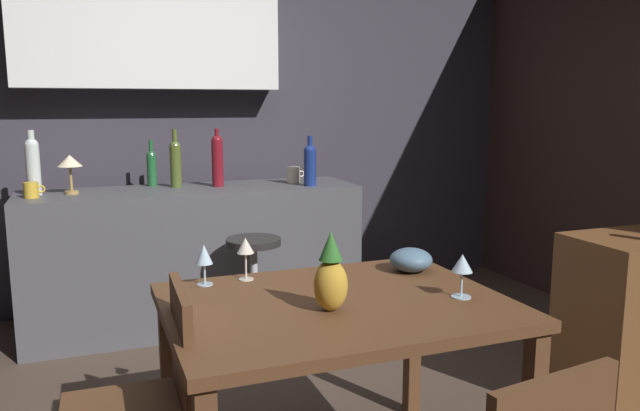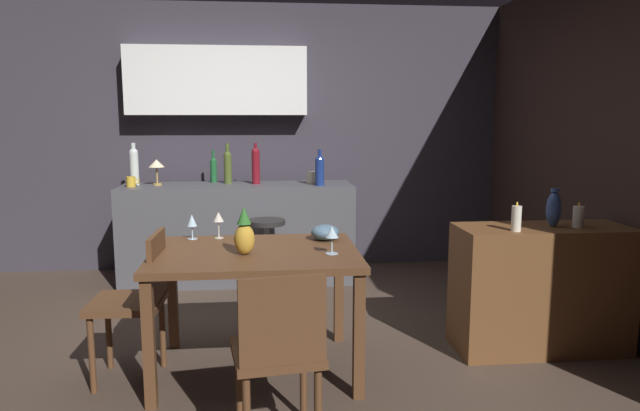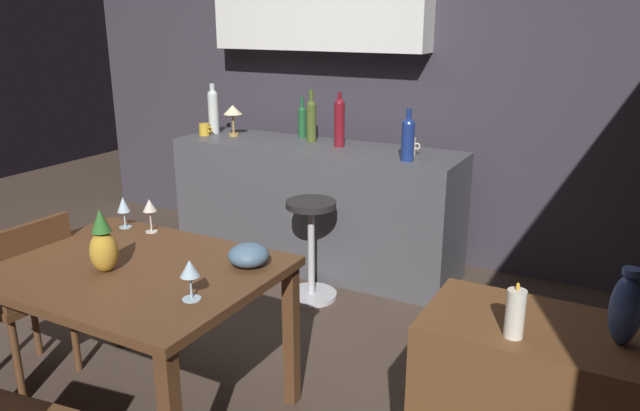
# 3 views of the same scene
# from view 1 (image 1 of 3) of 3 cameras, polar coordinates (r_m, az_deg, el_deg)

# --- Properties ---
(wall_kitchen_back) EXTENTS (5.20, 0.33, 2.60)m
(wall_kitchen_back) POSITION_cam_1_polar(r_m,az_deg,el_deg) (4.49, -12.41, 8.96)
(wall_kitchen_back) COLOR #38333D
(wall_kitchen_back) RESTS_ON ground_plane
(dining_table) EXTENTS (1.20, 0.91, 0.74)m
(dining_table) POSITION_cam_1_polar(r_m,az_deg,el_deg) (2.25, 1.52, -10.97)
(dining_table) COLOR #56351E
(dining_table) RESTS_ON ground_plane
(kitchen_counter) EXTENTS (2.10, 0.60, 0.90)m
(kitchen_counter) POSITION_cam_1_polar(r_m,az_deg,el_deg) (4.08, -11.51, -4.70)
(kitchen_counter) COLOR #4C4C51
(kitchen_counter) RESTS_ON ground_plane
(chair_near_window) EXTENTS (0.41, 0.41, 0.87)m
(chair_near_window) POSITION_cam_1_polar(r_m,az_deg,el_deg) (2.12, -15.83, -17.41)
(chair_near_window) COLOR #56351E
(chair_near_window) RESTS_ON ground_plane
(bar_stool) EXTENTS (0.34, 0.34, 0.66)m
(bar_stool) POSITION_cam_1_polar(r_m,az_deg,el_deg) (3.66, -6.13, -7.77)
(bar_stool) COLOR #262323
(bar_stool) RESTS_ON ground_plane
(wine_glass_left) EXTENTS (0.07, 0.07, 0.17)m
(wine_glass_left) POSITION_cam_1_polar(r_m,az_deg,el_deg) (2.45, -6.94, -3.89)
(wine_glass_left) COLOR silver
(wine_glass_left) RESTS_ON dining_table
(wine_glass_right) EXTENTS (0.07, 0.07, 0.16)m
(wine_glass_right) POSITION_cam_1_polar(r_m,az_deg,el_deg) (2.41, -10.72, -4.61)
(wine_glass_right) COLOR silver
(wine_glass_right) RESTS_ON dining_table
(wine_glass_center) EXTENTS (0.08, 0.08, 0.16)m
(wine_glass_center) POSITION_cam_1_polar(r_m,az_deg,el_deg) (2.28, 13.08, -5.41)
(wine_glass_center) COLOR silver
(wine_glass_center) RESTS_ON dining_table
(pineapple_centerpiece) EXTENTS (0.12, 0.12, 0.28)m
(pineapple_centerpiece) POSITION_cam_1_polar(r_m,az_deg,el_deg) (2.08, 1.00, -6.64)
(pineapple_centerpiece) COLOR gold
(pineapple_centerpiece) RESTS_ON dining_table
(fruit_bowl) EXTENTS (0.18, 0.18, 0.10)m
(fruit_bowl) POSITION_cam_1_polar(r_m,az_deg,el_deg) (2.60, 8.45, -5.01)
(fruit_bowl) COLOR slate
(fruit_bowl) RESTS_ON dining_table
(wine_bottle_ruby) EXTENTS (0.07, 0.07, 0.38)m
(wine_bottle_ruby) POSITION_cam_1_polar(r_m,az_deg,el_deg) (4.04, -9.52, 4.31)
(wine_bottle_ruby) COLOR maroon
(wine_bottle_ruby) RESTS_ON kitchen_counter
(wine_bottle_olive) EXTENTS (0.07, 0.07, 0.37)m
(wine_bottle_olive) POSITION_cam_1_polar(r_m,az_deg,el_deg) (4.06, -13.28, 4.02)
(wine_bottle_olive) COLOR #475623
(wine_bottle_olive) RESTS_ON kitchen_counter
(wine_bottle_clear) EXTENTS (0.08, 0.08, 0.38)m
(wine_bottle_clear) POSITION_cam_1_polar(r_m,az_deg,el_deg) (3.97, -25.12, 3.51)
(wine_bottle_clear) COLOR silver
(wine_bottle_clear) RESTS_ON kitchen_counter
(wine_bottle_cobalt) EXTENTS (0.08, 0.08, 0.33)m
(wine_bottle_cobalt) POSITION_cam_1_polar(r_m,az_deg,el_deg) (4.02, -0.93, 3.97)
(wine_bottle_cobalt) COLOR navy
(wine_bottle_cobalt) RESTS_ON kitchen_counter
(wine_bottle_green) EXTENTS (0.06, 0.06, 0.30)m
(wine_bottle_green) POSITION_cam_1_polar(r_m,az_deg,el_deg) (4.16, -15.38, 3.55)
(wine_bottle_green) COLOR #1E592D
(wine_bottle_green) RESTS_ON kitchen_counter
(cup_mustard) EXTENTS (0.12, 0.08, 0.09)m
(cup_mustard) POSITION_cam_1_polar(r_m,az_deg,el_deg) (3.88, -25.23, 1.30)
(cup_mustard) COLOR gold
(cup_mustard) RESTS_ON kitchen_counter
(cup_cream) EXTENTS (0.13, 0.09, 0.11)m
(cup_cream) POSITION_cam_1_polar(r_m,az_deg,el_deg) (4.18, -2.48, 2.86)
(cup_cream) COLOR beige
(cup_cream) RESTS_ON kitchen_counter
(counter_lamp) EXTENTS (0.14, 0.14, 0.23)m
(counter_lamp) POSITION_cam_1_polar(r_m,az_deg,el_deg) (3.94, -22.22, 3.61)
(counter_lamp) COLOR #A58447
(counter_lamp) RESTS_ON kitchen_counter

